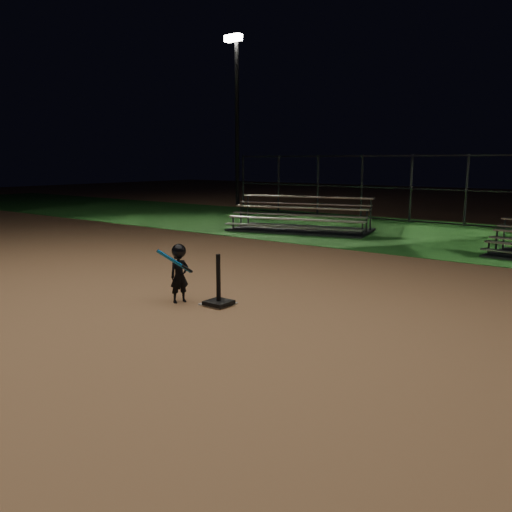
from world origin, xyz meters
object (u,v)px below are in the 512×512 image
(batting_tee, at_px, (219,295))
(child_batter, at_px, (179,271))
(light_pole_left, at_px, (236,106))
(home_plate, at_px, (218,304))
(bleacher_left, at_px, (300,224))

(batting_tee, relative_size, child_batter, 0.84)
(batting_tee, relative_size, light_pole_left, 0.10)
(batting_tee, xyz_separation_m, child_batter, (-0.65, -0.22, 0.34))
(home_plate, height_order, light_pole_left, light_pole_left)
(home_plate, distance_m, batting_tee, 0.18)
(batting_tee, relative_size, bleacher_left, 0.17)
(child_batter, height_order, light_pole_left, light_pole_left)
(child_batter, height_order, bleacher_left, bleacher_left)
(child_batter, relative_size, light_pole_left, 0.12)
(child_batter, xyz_separation_m, light_pole_left, (-11.41, 15.22, 4.43))
(bleacher_left, bearing_deg, batting_tee, -79.86)
(bleacher_left, bearing_deg, home_plate, -80.07)
(batting_tee, bearing_deg, child_batter, -161.22)
(bleacher_left, distance_m, light_pole_left, 11.47)
(home_plate, xyz_separation_m, light_pole_left, (-12.00, 14.94, 4.93))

